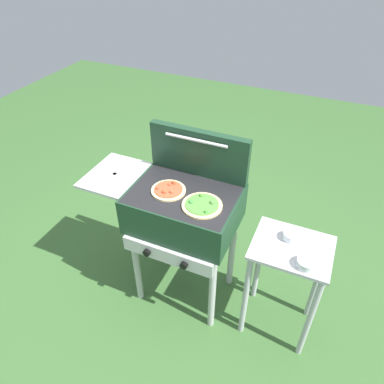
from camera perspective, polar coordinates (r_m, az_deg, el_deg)
The scene contains 8 objects.
ground_plane at distance 2.74m, azimuth -0.99°, elevation -15.13°, with size 8.00×8.00×0.00m, color #38602D.
grill at distance 2.18m, azimuth -1.59°, elevation -3.05°, with size 0.96×0.53×0.90m.
grill_lid_open at distance 2.16m, azimuth 1.08°, elevation 6.27°, with size 0.63×0.08×0.30m.
pizza_pepperoni at distance 2.10m, azimuth -3.77°, elevation 0.32°, with size 0.20×0.20×0.04m.
pizza_veggie at distance 1.99m, azimuth 1.62°, elevation -2.08°, with size 0.23×0.23×0.03m.
prep_table at distance 2.23m, azimuth 14.82°, elevation -12.02°, with size 0.44×0.36×0.73m.
topping_bowl_near at distance 2.11m, azimuth 15.50°, elevation -6.81°, with size 0.09×0.09×0.04m.
topping_bowl_far at distance 1.99m, azimuth 17.77°, elevation -10.77°, with size 0.10×0.10×0.04m.
Camera 1 is at (0.71, -1.49, 2.18)m, focal length 33.51 mm.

